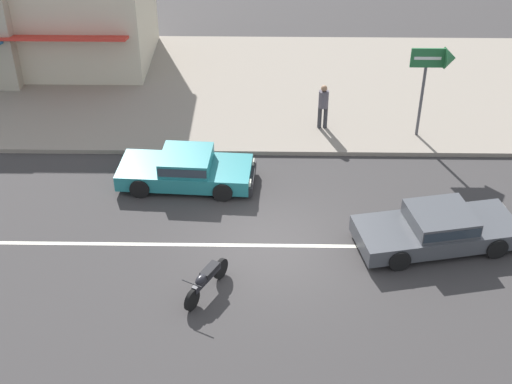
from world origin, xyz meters
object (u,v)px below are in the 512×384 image
object	(u,v)px
sedan_teal_1	(186,169)
sedan_dark_grey_4	(439,228)
arrow_signboard	(443,63)
motorcycle_0	(206,280)
pedestrian_mid_kerb	(323,103)

from	to	relation	value
sedan_teal_1	sedan_dark_grey_4	bearing A→B (deg)	-22.16
arrow_signboard	motorcycle_0	bearing A→B (deg)	-131.98
sedan_dark_grey_4	pedestrian_mid_kerb	size ratio (longest dim) A/B	2.98
motorcycle_0	arrow_signboard	xyz separation A→B (m)	(7.13, 7.92, 2.39)
sedan_teal_1	arrow_signboard	xyz separation A→B (m)	(8.10, 2.91, 2.28)
sedan_dark_grey_4	motorcycle_0	xyz separation A→B (m)	(-6.16, -2.11, -0.11)
sedan_dark_grey_4	arrow_signboard	xyz separation A→B (m)	(0.97, 5.81, 2.28)
sedan_teal_1	pedestrian_mid_kerb	distance (m)	5.57
sedan_teal_1	arrow_signboard	world-z (taller)	arrow_signboard
pedestrian_mid_kerb	sedan_dark_grey_4	bearing A→B (deg)	-66.34
sedan_teal_1	motorcycle_0	world-z (taller)	sedan_teal_1
motorcycle_0	pedestrian_mid_kerb	size ratio (longest dim) A/B	1.08
sedan_dark_grey_4	pedestrian_mid_kerb	distance (m)	6.90
arrow_signboard	pedestrian_mid_kerb	world-z (taller)	arrow_signboard
arrow_signboard	sedan_teal_1	bearing A→B (deg)	-160.26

